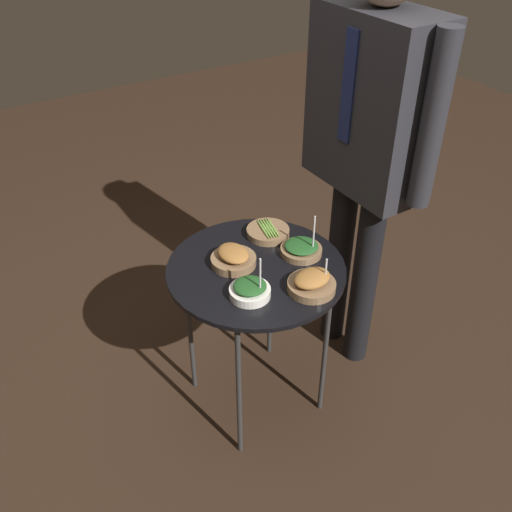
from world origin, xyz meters
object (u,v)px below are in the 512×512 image
at_px(bowl_asparagus_front_right, 268,232).
at_px(bowl_roast_mid_left, 233,258).
at_px(bowl_spinach_back_left, 301,249).
at_px(serving_cart, 256,278).
at_px(bowl_spinach_back_right, 250,290).
at_px(waiter_figure, 370,125).
at_px(bowl_roast_far_rim, 312,283).

bearing_deg(bowl_asparagus_front_right, bowl_roast_mid_left, -66.11).
bearing_deg(bowl_spinach_back_left, serving_cart, -95.65).
xyz_separation_m(serving_cart, bowl_spinach_back_right, (0.13, -0.10, 0.08)).
height_order(serving_cart, waiter_figure, waiter_figure).
xyz_separation_m(serving_cart, bowl_asparagus_front_right, (-0.15, 0.15, 0.07)).
bearing_deg(waiter_figure, bowl_spinach_back_left, -77.54).
relative_size(serving_cart, bowl_spinach_back_right, 4.14).
bearing_deg(bowl_roast_mid_left, bowl_spinach_back_right, -13.14).
bearing_deg(bowl_roast_mid_left, waiter_figure, 89.80).
height_order(serving_cart, bowl_roast_far_rim, bowl_roast_far_rim).
xyz_separation_m(bowl_roast_far_rim, bowl_spinach_back_right, (-0.08, -0.20, -0.00)).
bearing_deg(waiter_figure, bowl_roast_mid_left, -90.20).
distance_m(serving_cart, waiter_figure, 0.70).
bearing_deg(bowl_spinach_back_right, bowl_spinach_back_left, 110.19).
distance_m(bowl_spinach_back_left, waiter_figure, 0.52).
distance_m(bowl_roast_mid_left, bowl_roast_far_rim, 0.31).
bearing_deg(waiter_figure, bowl_spinach_back_right, -73.90).
height_order(bowl_asparagus_front_right, waiter_figure, waiter_figure).
xyz_separation_m(bowl_spinach_back_left, waiter_figure, (-0.08, 0.34, 0.39)).
bearing_deg(bowl_spinach_back_right, waiter_figure, 106.10).
relative_size(bowl_asparagus_front_right, bowl_spinach_back_right, 0.99).
distance_m(bowl_asparagus_front_right, bowl_spinach_back_left, 0.17).
height_order(serving_cart, bowl_roast_mid_left, bowl_roast_mid_left).
distance_m(bowl_roast_mid_left, bowl_spinach_back_right, 0.19).
relative_size(serving_cart, bowl_spinach_back_left, 4.07).
xyz_separation_m(serving_cart, bowl_roast_far_rim, (0.21, 0.09, 0.08)).
relative_size(bowl_roast_far_rim, bowl_asparagus_front_right, 1.00).
xyz_separation_m(bowl_roast_mid_left, waiter_figure, (0.00, 0.59, 0.38)).
bearing_deg(bowl_roast_mid_left, bowl_asparagus_front_right, 113.89).
relative_size(serving_cart, bowl_roast_far_rim, 4.19).
distance_m(serving_cart, bowl_spinach_back_right, 0.18).
bearing_deg(bowl_roast_far_rim, waiter_figure, 121.46).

